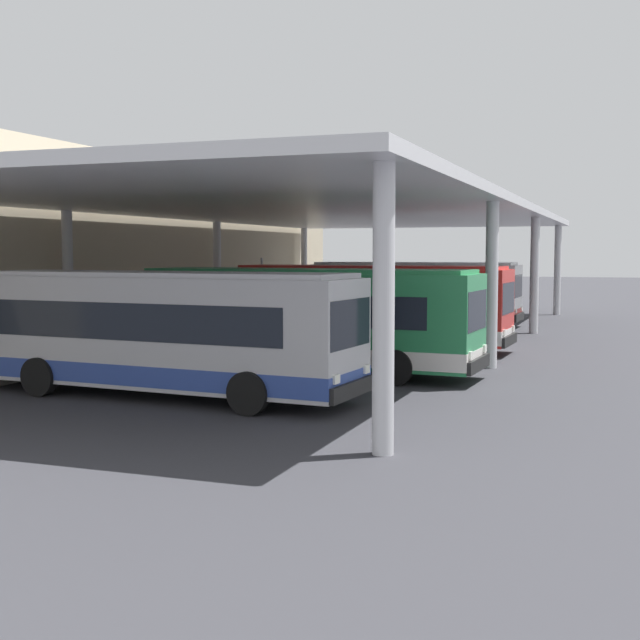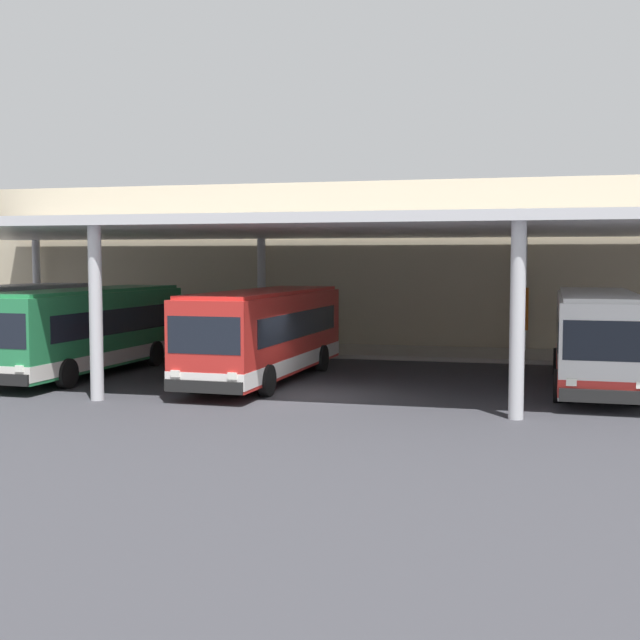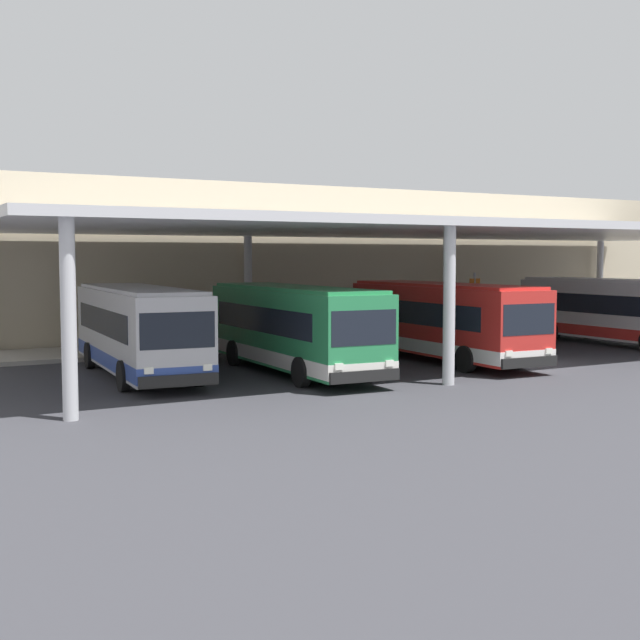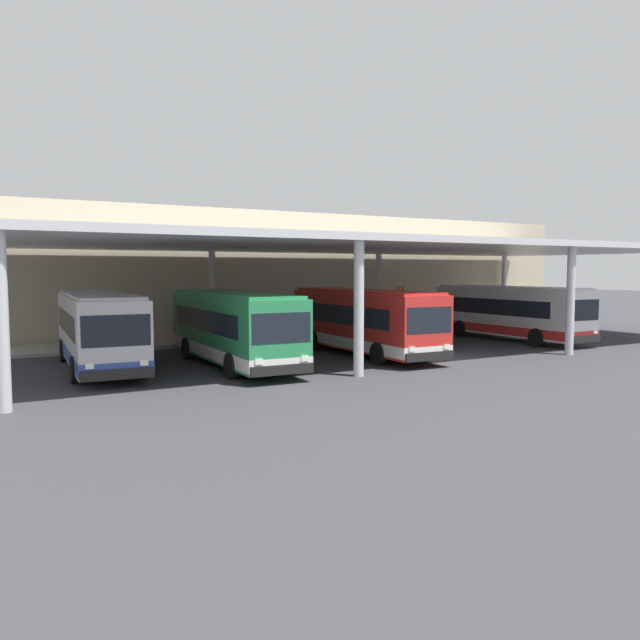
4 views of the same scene
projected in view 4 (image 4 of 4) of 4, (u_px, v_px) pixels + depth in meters
ground_plane at (438, 357)px, 29.57m from camera, size 200.00×200.00×0.00m
platform_kerb at (315, 334)px, 39.69m from camera, size 42.00×4.50×0.18m
station_building_facade at (291, 272)px, 42.18m from camera, size 48.00×1.60×7.98m
canopy_shelter at (372, 248)px, 33.89m from camera, size 40.00×17.00×5.55m
bus_nearest_bay at (99, 329)px, 26.03m from camera, size 3.28×10.68×3.17m
bus_second_bay at (233, 327)px, 26.96m from camera, size 3.05×10.63×3.17m
bus_middle_bay at (363, 321)px, 30.47m from camera, size 3.01×10.62×3.17m
bus_far_bay at (509, 312)px, 36.95m from camera, size 2.92×10.59×3.17m
bench_waiting at (239, 329)px, 37.13m from camera, size 1.80×0.45×0.92m
banner_sign at (400, 302)px, 41.90m from camera, size 0.70×0.12×3.20m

